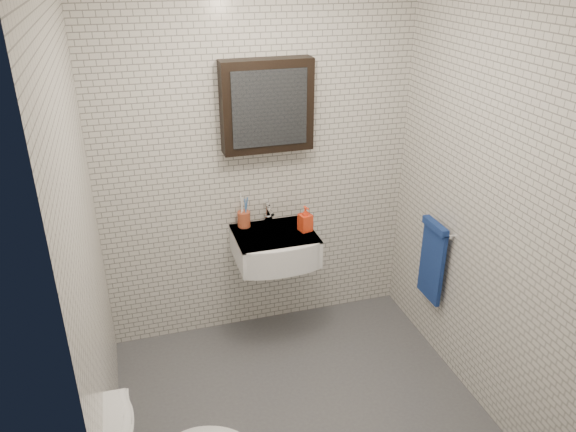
# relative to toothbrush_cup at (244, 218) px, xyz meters

# --- Properties ---
(ground) EXTENTS (2.20, 2.00, 0.01)m
(ground) POSITION_rel_toothbrush_cup_xyz_m (0.13, -0.94, -0.91)
(ground) COLOR #4D4E54
(ground) RESTS_ON ground
(room_shell) EXTENTS (2.22, 2.02, 2.51)m
(room_shell) POSITION_rel_toothbrush_cup_xyz_m (0.13, -0.94, 0.55)
(room_shell) COLOR silver
(room_shell) RESTS_ON ground
(washbasin) EXTENTS (0.55, 0.50, 0.20)m
(washbasin) POSITION_rel_toothbrush_cup_xyz_m (0.18, -0.21, -0.16)
(washbasin) COLOR white
(washbasin) RESTS_ON room_shell
(faucet) EXTENTS (0.06, 0.20, 0.15)m
(faucet) POSITION_rel_toothbrush_cup_xyz_m (0.18, -0.01, 0.01)
(faucet) COLOR silver
(faucet) RESTS_ON washbasin
(mirror_cabinet) EXTENTS (0.60, 0.15, 0.60)m
(mirror_cabinet) POSITION_rel_toothbrush_cup_xyz_m (0.18, -0.01, 0.79)
(mirror_cabinet) COLOR black
(mirror_cabinet) RESTS_ON room_shell
(towel_rail) EXTENTS (0.09, 0.30, 0.58)m
(towel_rail) POSITION_rel_toothbrush_cup_xyz_m (1.17, -0.59, -0.19)
(towel_rail) COLOR silver
(towel_rail) RESTS_ON room_shell
(toothbrush_cup) EXTENTS (0.09, 0.09, 0.24)m
(toothbrush_cup) POSITION_rel_toothbrush_cup_xyz_m (0.00, 0.00, 0.00)
(toothbrush_cup) COLOR #B14B2C
(toothbrush_cup) RESTS_ON washbasin
(soap_bottle) EXTENTS (0.10, 0.10, 0.18)m
(soap_bottle) POSITION_rel_toothbrush_cup_xyz_m (0.39, -0.19, 0.03)
(soap_bottle) COLOR #F44C19
(soap_bottle) RESTS_ON washbasin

